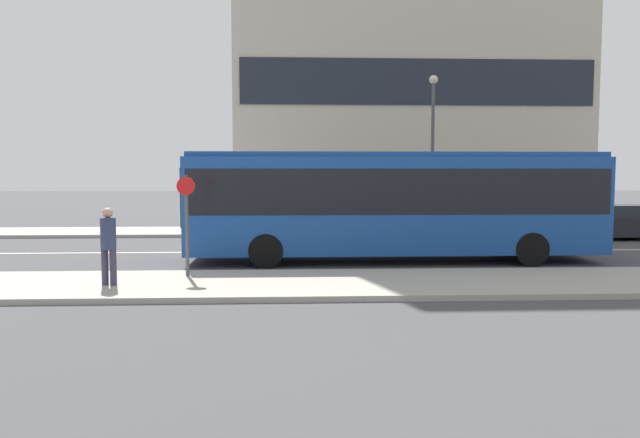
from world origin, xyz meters
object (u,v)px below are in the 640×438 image
bus_stop_sign (187,217)px  street_lamp (433,136)px  city_bus (393,199)px  parked_car_0 (624,223)px  pedestrian_near_stop (108,241)px

bus_stop_sign → street_lamp: (8.42, 10.63, 2.54)m
city_bus → parked_car_0: size_ratio=2.93×
bus_stop_sign → parked_car_0: bearing=28.9°
pedestrian_near_stop → bus_stop_sign: size_ratio=0.71×
parked_car_0 → pedestrian_near_stop: bearing=-150.4°
parked_car_0 → bus_stop_sign: size_ratio=1.68×
bus_stop_sign → pedestrian_near_stop: bearing=-144.2°
parked_car_0 → pedestrian_near_stop: size_ratio=2.37×
bus_stop_sign → street_lamp: size_ratio=0.38×
parked_car_0 → bus_stop_sign: bus_stop_sign is taller
city_bus → parked_car_0: 11.52m
city_bus → bus_stop_sign: 6.36m
parked_car_0 → city_bus: bearing=-151.2°
parked_car_0 → pedestrian_near_stop: 19.72m
city_bus → street_lamp: bearing=67.9°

